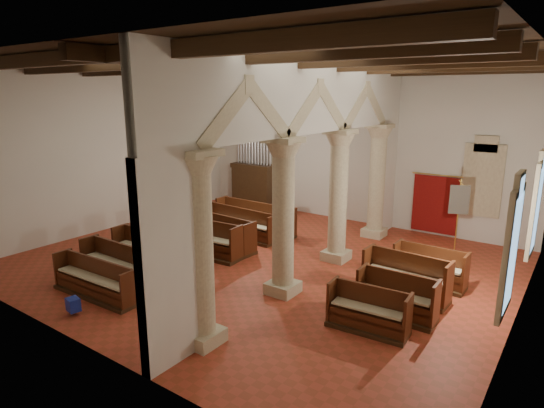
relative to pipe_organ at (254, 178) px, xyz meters
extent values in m
plane|color=#9C3522|center=(4.50, -5.50, -1.37)|extent=(14.00, 14.00, 0.00)
plane|color=#312110|center=(4.50, -5.50, 4.63)|extent=(14.00, 14.00, 0.00)
cube|color=beige|center=(4.50, 0.50, 1.63)|extent=(14.00, 0.02, 6.00)
cube|color=beige|center=(4.50, -11.50, 1.63)|extent=(14.00, 0.02, 6.00)
cube|color=beige|center=(-2.50, -5.50, 1.63)|extent=(0.02, 12.00, 6.00)
cube|color=beige|center=(11.50, -5.50, 1.63)|extent=(0.02, 12.00, 6.00)
cube|color=beige|center=(6.30, -10.00, -1.22)|extent=(0.75, 0.75, 0.30)
cylinder|color=beige|center=(6.30, -10.00, 0.58)|extent=(0.56, 0.56, 3.30)
cube|color=beige|center=(6.30, -7.00, -1.22)|extent=(0.75, 0.75, 0.30)
cylinder|color=beige|center=(6.30, -7.00, 0.58)|extent=(0.56, 0.56, 3.30)
cube|color=beige|center=(6.30, -4.00, -1.22)|extent=(0.75, 0.75, 0.30)
cylinder|color=beige|center=(6.30, -4.00, 0.58)|extent=(0.56, 0.56, 3.30)
cube|color=beige|center=(6.30, -1.00, -1.22)|extent=(0.75, 0.75, 0.30)
cylinder|color=beige|center=(6.30, -1.00, 0.58)|extent=(0.56, 0.56, 3.30)
cube|color=beige|center=(6.30, -5.50, 3.66)|extent=(0.25, 11.90, 1.93)
cube|color=#33735C|center=(11.48, -7.00, 0.83)|extent=(0.03, 1.00, 2.20)
cube|color=#33735C|center=(11.48, -3.00, 0.83)|extent=(0.03, 1.00, 2.20)
cube|color=#33735C|center=(9.50, 0.48, 0.83)|extent=(1.00, 0.03, 2.20)
cube|color=#352211|center=(0.00, 0.00, -0.47)|extent=(2.00, 0.80, 1.80)
cube|color=#352211|center=(0.00, 0.00, 0.53)|extent=(2.10, 0.85, 0.20)
cube|color=#3C2713|center=(2.36, -0.93, -1.32)|extent=(0.52, 0.52, 0.10)
cube|color=#3C2713|center=(2.36, -0.93, -0.81)|extent=(0.25, 0.25, 1.12)
cube|color=#3C2713|center=(2.36, -1.01, -0.20)|extent=(0.56, 0.47, 0.20)
cube|color=maroon|center=(8.00, 0.42, -0.22)|extent=(1.60, 0.06, 2.10)
cylinder|color=gold|center=(8.00, 0.40, 0.88)|extent=(1.80, 0.04, 0.04)
cone|color=#352211|center=(9.30, -1.75, -1.31)|extent=(0.38, 0.38, 0.13)
cylinder|color=gold|center=(9.30, -1.75, -0.09)|extent=(0.04, 0.04, 2.56)
cylinder|color=gold|center=(9.30, -1.75, 1.09)|extent=(0.30, 0.71, 0.03)
cube|color=navy|center=(9.30, -1.77, 0.55)|extent=(0.55, 0.23, 0.91)
cube|color=#161C9A|center=(2.93, -10.85, -1.11)|extent=(0.36, 0.31, 0.31)
cube|color=#164199|center=(2.82, -7.64, -1.10)|extent=(0.41, 0.37, 0.33)
cube|color=#151791|center=(3.77, -6.10, -1.13)|extent=(0.29, 0.24, 0.28)
cylinder|color=silver|center=(1.50, -9.52, -1.21)|extent=(0.85, 0.33, 0.09)
cylinder|color=white|center=(2.76, -9.34, -1.21)|extent=(1.11, 0.50, 0.11)
cube|color=#352211|center=(2.48, -9.95, -1.32)|extent=(2.78, 0.74, 0.09)
cube|color=#44240E|center=(2.48, -10.00, -1.07)|extent=(2.62, 0.46, 0.42)
cube|color=#44240E|center=(2.48, -9.79, -0.84)|extent=(2.61, 0.16, 0.88)
cube|color=#44240E|center=(1.13, -9.94, -0.84)|extent=(0.08, 0.56, 0.88)
cube|color=#44240E|center=(3.82, -9.94, -0.84)|extent=(0.08, 0.56, 0.88)
cube|color=beige|center=(2.48, -10.00, -0.84)|extent=(2.51, 0.42, 0.05)
cube|color=#352211|center=(2.26, -9.07, -1.32)|extent=(2.74, 0.75, 0.10)
cube|color=#4E2510|center=(2.26, -9.12, -1.03)|extent=(2.59, 0.43, 0.47)
cube|color=#4E2510|center=(2.26, -8.88, -0.77)|extent=(2.58, 0.09, 0.99)
cube|color=#4E2510|center=(0.93, -9.05, -0.77)|extent=(0.08, 0.62, 0.99)
cube|color=#4E2510|center=(3.59, -9.05, -0.77)|extent=(0.08, 0.62, 0.99)
cube|color=beige|center=(2.26, -9.12, -0.77)|extent=(2.48, 0.39, 0.05)
cube|color=#352211|center=(2.33, -7.83, -1.32)|extent=(3.19, 0.88, 0.11)
cube|color=#42250E|center=(2.33, -7.88, -1.02)|extent=(3.02, 0.55, 0.48)
cube|color=#42250E|center=(2.33, -7.64, -0.76)|extent=(3.01, 0.20, 1.02)
cube|color=#42250E|center=(0.79, -7.81, -0.76)|extent=(0.10, 0.64, 1.02)
cube|color=#42250E|center=(3.88, -7.81, -0.76)|extent=(0.10, 0.64, 1.02)
cube|color=beige|center=(2.33, -7.88, -0.76)|extent=(2.90, 0.50, 0.05)
cube|color=#352211|center=(2.13, -7.07, -1.32)|extent=(2.83, 0.80, 0.09)
cube|color=#4C2510|center=(2.13, -7.11, -1.06)|extent=(2.66, 0.51, 0.43)
cube|color=#4C2510|center=(2.13, -6.89, -0.83)|extent=(2.64, 0.20, 0.90)
cube|color=#4C2510|center=(0.77, -7.05, -0.83)|extent=(0.10, 0.57, 0.90)
cube|color=#4C2510|center=(3.50, -7.05, -0.83)|extent=(0.10, 0.57, 0.90)
cube|color=beige|center=(2.13, -7.11, -0.83)|extent=(2.55, 0.47, 0.05)
cube|color=#352211|center=(2.21, -6.12, -1.32)|extent=(3.50, 1.00, 0.11)
cube|color=#4B1D10|center=(2.21, -6.18, -1.02)|extent=(3.33, 0.66, 0.49)
cube|color=#4B1D10|center=(2.21, -5.93, -0.75)|extent=(3.30, 0.31, 1.03)
cube|color=#4B1D10|center=(0.52, -6.10, -0.75)|extent=(0.12, 0.66, 1.03)
cube|color=#4B1D10|center=(3.90, -6.10, -0.75)|extent=(0.12, 0.66, 1.03)
cube|color=beige|center=(2.21, -6.18, -0.75)|extent=(3.19, 0.61, 0.05)
cube|color=#352211|center=(2.46, -5.26, -1.32)|extent=(2.99, 0.90, 0.11)
cube|color=#4E2310|center=(2.46, -5.31, -1.03)|extent=(2.83, 0.57, 0.48)
cube|color=#4E2310|center=(2.46, -5.07, -0.76)|extent=(2.81, 0.23, 1.01)
cube|color=#4E2310|center=(1.01, -5.24, -0.76)|extent=(0.11, 0.64, 1.01)
cube|color=#4E2310|center=(3.90, -5.24, -0.76)|extent=(0.11, 0.64, 1.01)
cube|color=beige|center=(2.46, -5.31, -0.76)|extent=(2.71, 0.53, 0.05)
cube|color=#352211|center=(2.29, -3.92, -1.32)|extent=(3.26, 0.89, 0.10)
cube|color=#47160F|center=(2.29, -3.97, -1.05)|extent=(3.09, 0.58, 0.45)
cube|color=#47160F|center=(2.29, -3.74, -0.80)|extent=(3.07, 0.25, 0.94)
cube|color=#47160F|center=(0.71, -3.90, -0.80)|extent=(0.11, 0.60, 0.94)
cube|color=#47160F|center=(3.86, -3.90, -0.80)|extent=(0.11, 0.60, 0.94)
cube|color=beige|center=(2.29, -3.97, -0.80)|extent=(2.97, 0.53, 0.05)
cube|color=#352211|center=(2.41, -3.13, -1.32)|extent=(3.40, 0.82, 0.11)
cube|color=#472A0F|center=(2.41, -3.18, -1.02)|extent=(3.24, 0.50, 0.48)
cube|color=#472A0F|center=(2.41, -2.94, -0.75)|extent=(3.23, 0.14, 1.02)
cube|color=#472A0F|center=(0.75, -3.11, -0.75)|extent=(0.09, 0.65, 1.02)
cube|color=#472A0F|center=(4.06, -3.11, -0.75)|extent=(0.09, 0.65, 1.02)
cube|color=beige|center=(2.41, -3.18, -0.75)|extent=(3.11, 0.45, 0.05)
cube|color=#352211|center=(8.90, -7.52, -1.32)|extent=(1.82, 0.78, 0.10)
cube|color=#4A190F|center=(8.90, -7.57, -1.06)|extent=(1.65, 0.49, 0.43)
cube|color=#4A190F|center=(8.90, -7.35, -0.82)|extent=(1.63, 0.17, 0.90)
cube|color=#4A190F|center=(8.05, -7.50, -0.82)|extent=(0.10, 0.57, 0.90)
cube|color=#4A190F|center=(9.76, -7.50, -0.82)|extent=(0.10, 0.57, 0.90)
cube|color=beige|center=(8.90, -7.57, -0.82)|extent=(1.59, 0.44, 0.05)
cube|color=#352211|center=(9.19, -6.56, -1.32)|extent=(1.83, 0.72, 0.10)
cube|color=#401E0D|center=(9.19, -6.61, -1.04)|extent=(1.68, 0.42, 0.45)
cube|color=#401E0D|center=(9.19, -6.38, -0.79)|extent=(1.68, 0.09, 0.95)
cube|color=#401E0D|center=(8.31, -6.54, -0.79)|extent=(0.08, 0.60, 0.95)
cube|color=#401E0D|center=(10.07, -6.54, -0.79)|extent=(0.08, 0.60, 0.95)
cube|color=beige|center=(9.19, -6.61, -0.79)|extent=(1.61, 0.38, 0.05)
cube|color=#352211|center=(8.99, -5.39, -1.32)|extent=(2.21, 0.85, 0.11)
cube|color=#48200F|center=(8.99, -5.45, -1.02)|extent=(2.04, 0.52, 0.49)
cube|color=#48200F|center=(8.99, -5.20, -0.75)|extent=(2.03, 0.16, 1.03)
cube|color=#48200F|center=(7.93, -5.37, -0.75)|extent=(0.10, 0.65, 1.03)
cube|color=#48200F|center=(10.04, -5.37, -0.75)|extent=(0.10, 0.65, 1.03)
cube|color=beige|center=(8.99, -5.45, -0.75)|extent=(1.96, 0.47, 0.05)
cube|color=#352211|center=(9.26, -4.27, -1.32)|extent=(1.93, 0.75, 0.10)
cube|color=#4E1A10|center=(9.26, -4.32, -1.04)|extent=(1.77, 0.44, 0.46)
cube|color=#4E1A10|center=(9.26, -4.09, -0.79)|extent=(1.77, 0.11, 0.96)
cube|color=#4E1A10|center=(8.34, -4.25, -0.79)|extent=(0.08, 0.61, 0.96)
cube|color=#4E1A10|center=(10.18, -4.25, -0.79)|extent=(0.08, 0.61, 0.96)
cube|color=beige|center=(9.26, -4.32, -0.79)|extent=(1.70, 0.40, 0.05)
camera|label=1|loc=(12.44, -16.17, 3.72)|focal=30.00mm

